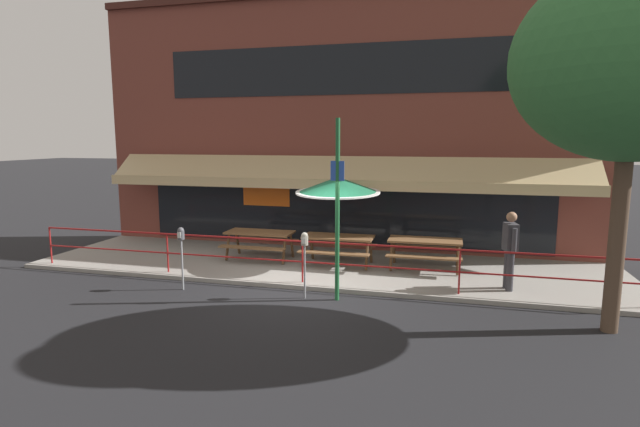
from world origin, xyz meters
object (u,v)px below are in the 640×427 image
(patio_umbrella_centre, at_px, (338,185))
(picnic_table_right, at_px, (425,246))
(picnic_table_centre, at_px, (338,242))
(parking_meter_near, at_px, (181,239))
(parking_meter_far, at_px, (305,245))
(pedestrian_walking, at_px, (510,246))
(street_sign_pole, at_px, (337,209))
(picnic_table_left, at_px, (260,237))

(patio_umbrella_centre, bearing_deg, picnic_table_right, 5.86)
(picnic_table_centre, relative_size, parking_meter_near, 1.27)
(picnic_table_right, relative_size, parking_meter_far, 1.27)
(pedestrian_walking, height_order, street_sign_pole, street_sign_pole)
(picnic_table_right, bearing_deg, picnic_table_left, -179.21)
(picnic_table_centre, height_order, parking_meter_far, parking_meter_far)
(picnic_table_right, distance_m, patio_umbrella_centre, 2.65)
(picnic_table_right, distance_m, parking_meter_near, 5.88)
(picnic_table_left, bearing_deg, parking_meter_near, -105.96)
(pedestrian_walking, bearing_deg, parking_meter_near, -167.78)
(parking_meter_far, bearing_deg, street_sign_pole, 4.52)
(picnic_table_left, distance_m, picnic_table_right, 4.38)
(parking_meter_far, relative_size, street_sign_pole, 0.38)
(pedestrian_walking, relative_size, parking_meter_far, 1.20)
(picnic_table_right, height_order, parking_meter_far, parking_meter_far)
(picnic_table_centre, bearing_deg, picnic_table_right, 3.35)
(parking_meter_near, bearing_deg, pedestrian_walking, 12.22)
(picnic_table_left, height_order, picnic_table_right, same)
(picnic_table_left, relative_size, pedestrian_walking, 1.05)
(picnic_table_left, relative_size, parking_meter_near, 1.27)
(picnic_table_left, relative_size, picnic_table_right, 1.00)
(picnic_table_left, height_order, patio_umbrella_centre, patio_umbrella_centre)
(picnic_table_left, distance_m, pedestrian_walking, 6.35)
(parking_meter_near, height_order, parking_meter_far, same)
(parking_meter_near, height_order, street_sign_pole, street_sign_pole)
(picnic_table_left, bearing_deg, picnic_table_right, 0.79)
(street_sign_pole, bearing_deg, parking_meter_near, -177.17)
(parking_meter_near, xyz_separation_m, street_sign_pole, (3.50, 0.17, 0.79))
(picnic_table_centre, distance_m, parking_meter_near, 4.01)
(street_sign_pole, bearing_deg, parking_meter_far, -175.48)
(picnic_table_centre, xyz_separation_m, pedestrian_walking, (4.04, -1.13, 0.35))
(pedestrian_walking, distance_m, parking_meter_near, 7.17)
(patio_umbrella_centre, relative_size, parking_meter_near, 1.67)
(patio_umbrella_centre, xyz_separation_m, parking_meter_far, (-0.16, -2.44, -1.03))
(pedestrian_walking, bearing_deg, picnic_table_centre, 164.31)
(patio_umbrella_centre, relative_size, parking_meter_far, 1.67)
(parking_meter_near, bearing_deg, picnic_table_left, 74.04)
(street_sign_pole, bearing_deg, picnic_table_left, 136.87)
(picnic_table_left, xyz_separation_m, picnic_table_centre, (2.19, -0.07, 0.00))
(picnic_table_centre, distance_m, parking_meter_far, 2.58)
(pedestrian_walking, bearing_deg, parking_meter_far, -161.55)
(picnic_table_left, xyz_separation_m, picnic_table_right, (4.38, 0.06, 0.00))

